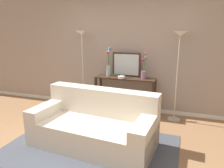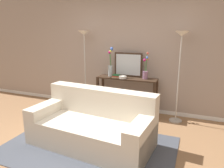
% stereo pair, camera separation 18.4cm
% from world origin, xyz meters
% --- Properties ---
extents(ground_plane, '(16.00, 16.00, 0.02)m').
position_xyz_m(ground_plane, '(0.00, 0.00, -0.01)').
color(ground_plane, '#936B47').
extents(back_wall, '(12.00, 0.15, 2.86)m').
position_xyz_m(back_wall, '(0.00, 2.20, 1.43)').
color(back_wall, white).
rests_on(back_wall, ground).
extents(area_rug, '(2.69, 1.73, 0.01)m').
position_xyz_m(area_rug, '(0.03, 0.24, 0.01)').
color(area_rug, '#474C56').
rests_on(area_rug, ground).
extents(couch, '(2.03, 1.10, 0.88)m').
position_xyz_m(couch, '(0.03, 0.40, 0.31)').
color(couch, beige).
rests_on(couch, ground).
extents(console_table, '(1.33, 0.35, 0.83)m').
position_xyz_m(console_table, '(0.13, 1.88, 0.57)').
color(console_table, '#382619').
rests_on(console_table, ground).
extents(floor_lamp_left, '(0.28, 0.28, 1.83)m').
position_xyz_m(floor_lamp_left, '(-0.88, 1.83, 1.44)').
color(floor_lamp_left, '#B7B2A8').
rests_on(floor_lamp_left, ground).
extents(floor_lamp_right, '(0.28, 0.28, 1.82)m').
position_xyz_m(floor_lamp_right, '(1.22, 1.83, 1.43)').
color(floor_lamp_right, '#B7B2A8').
rests_on(floor_lamp_right, ground).
extents(wall_mirror, '(0.63, 0.02, 0.53)m').
position_xyz_m(wall_mirror, '(0.11, 2.02, 1.09)').
color(wall_mirror, '#382619').
rests_on(wall_mirror, console_table).
extents(vase_tall_flowers, '(0.11, 0.11, 0.65)m').
position_xyz_m(vase_tall_flowers, '(-0.26, 1.89, 1.08)').
color(vase_tall_flowers, silver).
rests_on(vase_tall_flowers, console_table).
extents(vase_short_flowers, '(0.12, 0.11, 0.57)m').
position_xyz_m(vase_short_flowers, '(0.54, 1.91, 1.00)').
color(vase_short_flowers, gray).
rests_on(vase_short_flowers, console_table).
extents(fruit_bowl, '(0.17, 0.17, 0.06)m').
position_xyz_m(fruit_bowl, '(0.07, 1.77, 0.85)').
color(fruit_bowl, silver).
rests_on(fruit_bowl, console_table).
extents(book_stack, '(0.19, 0.16, 0.07)m').
position_xyz_m(book_stack, '(-0.08, 1.80, 0.86)').
color(book_stack, tan).
rests_on(book_stack, console_table).
extents(book_row_under_console, '(0.44, 0.18, 0.12)m').
position_xyz_m(book_row_under_console, '(-0.19, 1.88, 0.06)').
color(book_row_under_console, '#BC3328').
rests_on(book_row_under_console, ground).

